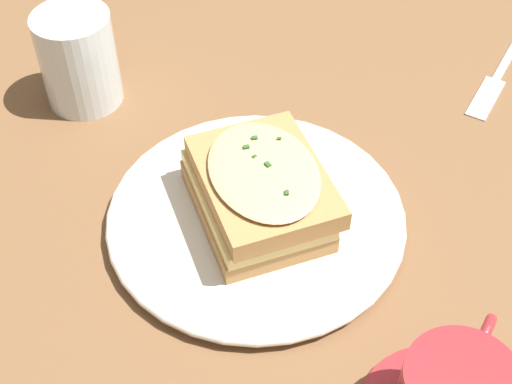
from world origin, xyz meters
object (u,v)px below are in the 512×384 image
dinner_plate (256,217)px  sandwich (259,191)px  water_glass (78,59)px  fork (496,79)px

dinner_plate → sandwich: 0.04m
dinner_plate → water_glass: size_ratio=2.65×
dinner_plate → fork: size_ratio=1.64×
water_glass → fork: (-0.15, -0.43, -0.05)m
sandwich → water_glass: bearing=23.2°
dinner_plate → fork: bearing=-74.6°
water_glass → fork: 0.45m
water_glass → dinner_plate: bearing=-157.1°
sandwich → fork: 0.34m
sandwich → dinner_plate: bearing=45.1°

